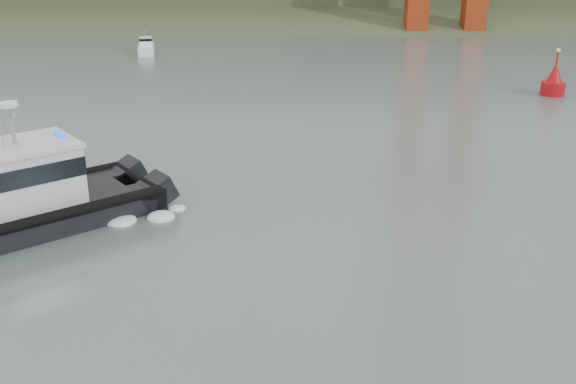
# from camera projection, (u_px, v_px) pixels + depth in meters

# --- Properties ---
(ground) EXTENTS (400.00, 400.00, 0.00)m
(ground) POSITION_uv_depth(u_px,v_px,m) (272.00, 346.00, 20.69)
(ground) COLOR #53635C
(ground) RESTS_ON ground
(patrol_boat) EXTENTS (12.44, 11.29, 6.01)m
(patrol_boat) POSITION_uv_depth(u_px,v_px,m) (22.00, 196.00, 28.79)
(patrol_boat) COLOR black
(patrol_boat) RESTS_ON ground
(motorboat) EXTENTS (2.66, 5.40, 2.84)m
(motorboat) POSITION_uv_depth(u_px,v_px,m) (146.00, 47.00, 73.90)
(motorboat) COLOR white
(motorboat) RESTS_ON ground
(nav_buoy) EXTENTS (1.99, 1.99, 4.14)m
(nav_buoy) POSITION_uv_depth(u_px,v_px,m) (554.00, 82.00, 53.91)
(nav_buoy) COLOR #A30B10
(nav_buoy) RESTS_ON ground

